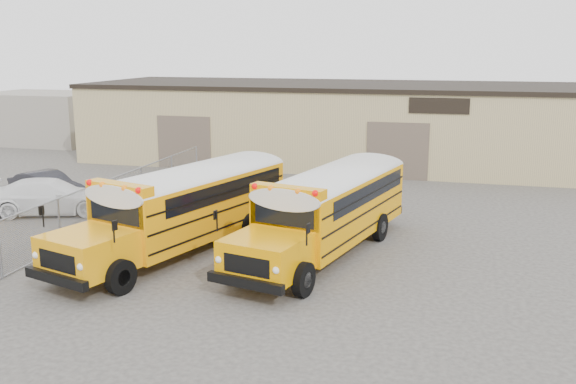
% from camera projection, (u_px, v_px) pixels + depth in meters
% --- Properties ---
extents(ground, '(120.00, 120.00, 0.00)m').
position_uv_depth(ground, '(225.00, 264.00, 20.57)').
color(ground, '#3E3C38').
rests_on(ground, ground).
extents(warehouse, '(30.20, 10.20, 4.67)m').
position_uv_depth(warehouse, '(339.00, 122.00, 38.89)').
color(warehouse, tan).
rests_on(warehouse, ground).
extents(chainlink_fence, '(0.07, 18.07, 1.81)m').
position_uv_depth(chainlink_fence, '(106.00, 204.00, 24.70)').
color(chainlink_fence, gray).
rests_on(chainlink_fence, ground).
extents(distant_building_left, '(8.00, 6.00, 3.60)m').
position_uv_depth(distant_building_left, '(45.00, 118.00, 46.42)').
color(distant_building_left, gray).
rests_on(distant_building_left, ground).
extents(school_bus_left, '(5.21, 10.14, 2.89)m').
position_uv_depth(school_bus_left, '(280.00, 173.00, 26.62)').
color(school_bus_left, orange).
rests_on(school_bus_left, ground).
extents(school_bus_right, '(4.54, 9.99, 2.84)m').
position_uv_depth(school_bus_right, '(388.00, 174.00, 26.56)').
color(school_bus_right, '#EE9600').
rests_on(school_bus_right, ground).
extents(tarp_bundle, '(1.33, 1.26, 1.71)m').
position_uv_depth(tarp_bundle, '(275.00, 242.00, 19.93)').
color(tarp_bundle, black).
rests_on(tarp_bundle, ground).
extents(car_white, '(5.44, 3.73, 1.46)m').
position_uv_depth(car_white, '(51.00, 196.00, 26.64)').
color(car_white, white).
rests_on(car_white, ground).
extents(car_dark, '(4.31, 2.75, 1.34)m').
position_uv_depth(car_dark, '(47.00, 187.00, 28.76)').
color(car_dark, black).
rests_on(car_dark, ground).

